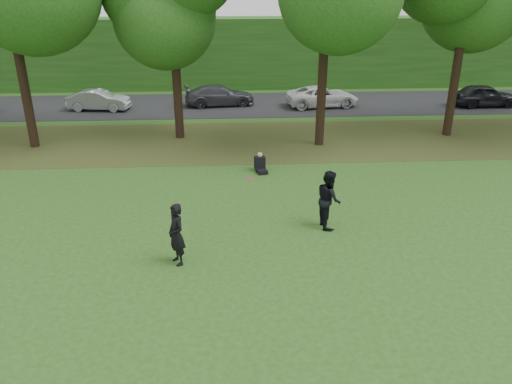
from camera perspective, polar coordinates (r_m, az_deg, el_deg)
ground at (r=13.56m, az=-0.47°, el=-10.79°), size 120.00×120.00×0.00m
leaf_litter at (r=25.39m, az=-2.03°, el=5.82°), size 60.00×7.00×0.01m
street at (r=33.11m, az=-2.42°, el=9.95°), size 70.00×7.00×0.02m
far_hedge at (r=38.57m, az=-2.69°, el=15.59°), size 70.00×3.00×5.00m
player_left at (r=14.32m, az=-9.09°, el=-4.82°), size 0.72×0.81×1.85m
player_right at (r=16.42m, az=8.31°, el=-0.80°), size 0.82×1.01×1.94m
parked_cars at (r=32.12m, az=-1.52°, el=10.76°), size 36.69×3.32×1.40m
frisbee at (r=15.12m, az=-0.73°, el=1.60°), size 0.34×0.32×0.16m
seated_person at (r=21.23m, az=0.50°, el=3.17°), size 0.56×0.80×0.83m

